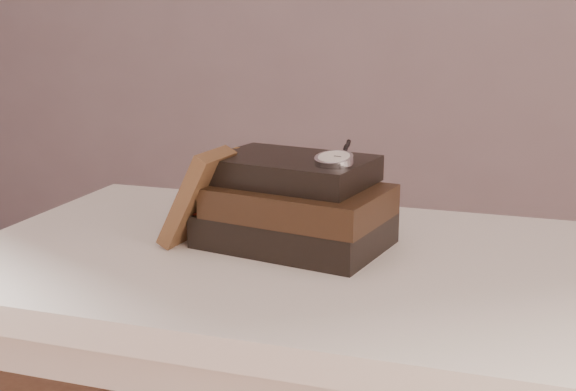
% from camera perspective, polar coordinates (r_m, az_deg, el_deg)
% --- Properties ---
extents(table, '(1.00, 0.60, 0.75)m').
position_cam_1_polar(table, '(1.10, 1.57, -9.03)').
color(table, white).
rests_on(table, ground).
extents(book_stack, '(0.29, 0.23, 0.13)m').
position_cam_1_polar(book_stack, '(1.09, 0.57, -0.76)').
color(book_stack, black).
rests_on(book_stack, table).
extents(journal, '(0.10, 0.10, 0.14)m').
position_cam_1_polar(journal, '(1.10, -7.01, -0.12)').
color(journal, '#4A2F1C').
rests_on(journal, table).
extents(pocket_watch, '(0.06, 0.16, 0.02)m').
position_cam_1_polar(pocket_watch, '(1.03, 3.63, 2.86)').
color(pocket_watch, silver).
rests_on(pocket_watch, book_stack).
extents(eyeglasses, '(0.13, 0.14, 0.05)m').
position_cam_1_polar(eyeglasses, '(1.21, -1.37, 1.34)').
color(eyeglasses, silver).
rests_on(eyeglasses, book_stack).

